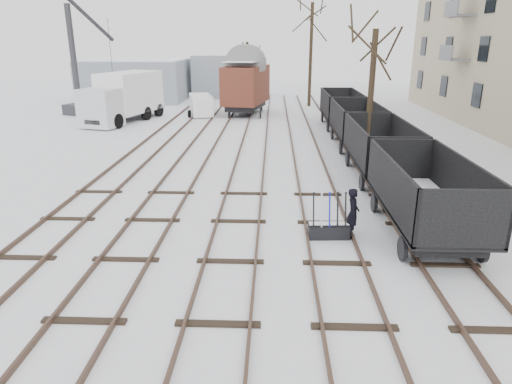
% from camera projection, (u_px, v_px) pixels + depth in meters
% --- Properties ---
extents(ground, '(120.00, 120.00, 0.00)m').
position_uv_depth(ground, '(230.00, 262.00, 12.92)').
color(ground, white).
rests_on(ground, ground).
extents(tracks, '(13.90, 52.00, 0.16)m').
position_uv_depth(tracks, '(253.00, 149.00, 25.85)').
color(tracks, black).
rests_on(tracks, ground).
extents(shed_left, '(10.00, 8.00, 4.10)m').
position_uv_depth(shed_left, '(136.00, 80.00, 46.85)').
color(shed_left, gray).
rests_on(shed_left, ground).
extents(shed_right, '(7.00, 6.00, 4.50)m').
position_uv_depth(shed_right, '(227.00, 75.00, 50.25)').
color(shed_right, gray).
rests_on(shed_right, ground).
extents(ground_frame, '(1.32, 0.49, 1.49)m').
position_uv_depth(ground_frame, '(328.00, 230.00, 14.41)').
color(ground_frame, black).
rests_on(ground_frame, ground).
extents(worker, '(0.47, 0.64, 1.63)m').
position_uv_depth(worker, '(353.00, 213.00, 14.31)').
color(worker, black).
rests_on(worker, ground).
extents(freight_wagon_a, '(2.44, 6.09, 2.49)m').
position_uv_depth(freight_wagon_a, '(424.00, 206.00, 14.56)').
color(freight_wagon_a, black).
rests_on(freight_wagon_a, ground).
extents(freight_wagon_b, '(2.44, 6.09, 2.49)m').
position_uv_depth(freight_wagon_b, '(380.00, 157.00, 20.62)').
color(freight_wagon_b, black).
rests_on(freight_wagon_b, ground).
extents(freight_wagon_c, '(2.44, 6.09, 2.49)m').
position_uv_depth(freight_wagon_c, '(356.00, 130.00, 26.68)').
color(freight_wagon_c, black).
rests_on(freight_wagon_c, ground).
extents(freight_wagon_d, '(2.44, 6.09, 2.49)m').
position_uv_depth(freight_wagon_d, '(341.00, 113.00, 32.75)').
color(freight_wagon_d, black).
rests_on(freight_wagon_d, ground).
extents(box_van_wagon, '(4.13, 6.22, 4.37)m').
position_uv_depth(box_van_wagon, '(246.00, 84.00, 37.58)').
color(box_van_wagon, black).
rests_on(box_van_wagon, ground).
extents(lorry, '(4.09, 8.36, 3.63)m').
position_uv_depth(lorry, '(124.00, 97.00, 34.45)').
color(lorry, black).
rests_on(lorry, ground).
extents(panel_van, '(2.53, 4.07, 1.67)m').
position_uv_depth(panel_van, '(201.00, 105.00, 37.70)').
color(panel_van, white).
rests_on(panel_van, ground).
extents(crane, '(2.60, 5.83, 9.83)m').
position_uv_depth(crane, '(78.00, 83.00, 37.85)').
color(crane, '#2D2D32').
rests_on(crane, ground).
extents(tree_near, '(0.30, 0.30, 6.49)m').
position_uv_depth(tree_near, '(371.00, 97.00, 22.80)').
color(tree_near, black).
rests_on(tree_near, ground).
extents(tree_far_left, '(0.30, 0.30, 5.76)m').
position_uv_depth(tree_far_left, '(247.00, 69.00, 50.56)').
color(tree_far_left, black).
rests_on(tree_far_left, ground).
extents(tree_far_right, '(0.30, 0.30, 9.14)m').
position_uv_depth(tree_far_right, '(311.00, 56.00, 41.74)').
color(tree_far_right, black).
rests_on(tree_far_right, ground).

